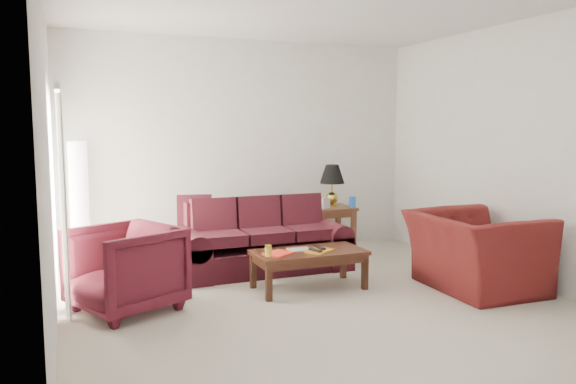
# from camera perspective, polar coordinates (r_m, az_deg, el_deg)

# --- Properties ---
(floor) EXTENTS (5.00, 5.00, 0.00)m
(floor) POSITION_cam_1_polar(r_m,az_deg,el_deg) (5.90, 3.14, -11.08)
(floor) COLOR beige
(floor) RESTS_ON ground
(blinds) EXTENTS (0.10, 2.00, 2.16)m
(blinds) POSITION_cam_1_polar(r_m,az_deg,el_deg) (6.43, -22.04, -0.24)
(blinds) COLOR silver
(blinds) RESTS_ON ground
(sofa) EXTENTS (2.12, 0.93, 0.87)m
(sofa) POSITION_cam_1_polar(r_m,az_deg,el_deg) (7.00, -2.49, -4.57)
(sofa) COLOR black
(sofa) RESTS_ON ground
(throw_pillow) EXTENTS (0.48, 0.31, 0.46)m
(throw_pillow) POSITION_cam_1_polar(r_m,az_deg,el_deg) (7.31, -9.47, -2.01)
(throw_pillow) COLOR black
(throw_pillow) RESTS_ON sofa
(end_table) EXTENTS (0.61, 0.61, 0.65)m
(end_table) POSITION_cam_1_polar(r_m,az_deg,el_deg) (8.20, 4.37, -3.72)
(end_table) COLOR brown
(end_table) RESTS_ON ground
(table_lamp) EXTENTS (0.39, 0.39, 0.60)m
(table_lamp) POSITION_cam_1_polar(r_m,az_deg,el_deg) (8.16, 4.49, 0.67)
(table_lamp) COLOR gold
(table_lamp) RESTS_ON end_table
(clock) EXTENTS (0.16, 0.11, 0.15)m
(clock) POSITION_cam_1_polar(r_m,az_deg,el_deg) (7.95, 3.81, -1.14)
(clock) COLOR white
(clock) RESTS_ON end_table
(blue_canister) EXTENTS (0.11, 0.11, 0.16)m
(blue_canister) POSITION_cam_1_polar(r_m,az_deg,el_deg) (8.06, 6.56, -1.02)
(blue_canister) COLOR blue
(blue_canister) RESTS_ON end_table
(picture_frame) EXTENTS (0.18, 0.19, 0.05)m
(picture_frame) POSITION_cam_1_polar(r_m,az_deg,el_deg) (8.20, 2.96, -0.87)
(picture_frame) COLOR #B6B6BA
(picture_frame) RESTS_ON end_table
(floor_lamp) EXTENTS (0.34, 0.34, 1.65)m
(floor_lamp) POSITION_cam_1_polar(r_m,az_deg,el_deg) (7.36, -20.43, -1.37)
(floor_lamp) COLOR white
(floor_lamp) RESTS_ON ground
(armchair_left) EXTENTS (1.23, 1.22, 0.85)m
(armchair_left) POSITION_cam_1_polar(r_m,az_deg,el_deg) (5.73, -16.25, -7.50)
(armchair_left) COLOR #45101A
(armchair_left) RESTS_ON ground
(armchair_right) EXTENTS (1.18, 1.34, 0.85)m
(armchair_right) POSITION_cam_1_polar(r_m,az_deg,el_deg) (6.56, 18.51, -5.78)
(armchair_right) COLOR #481010
(armchair_right) RESTS_ON ground
(coffee_table) EXTENTS (1.29, 0.74, 0.43)m
(coffee_table) POSITION_cam_1_polar(r_m,az_deg,el_deg) (6.30, 2.12, -7.89)
(coffee_table) COLOR black
(coffee_table) RESTS_ON ground
(magazine_red) EXTENTS (0.37, 0.35, 0.02)m
(magazine_red) POSITION_cam_1_polar(r_m,az_deg,el_deg) (6.06, -0.97, -6.28)
(magazine_red) COLOR red
(magazine_red) RESTS_ON coffee_table
(magazine_white) EXTENTS (0.26, 0.20, 0.01)m
(magazine_white) POSITION_cam_1_polar(r_m,az_deg,el_deg) (6.26, 1.16, -5.87)
(magazine_white) COLOR beige
(magazine_white) RESTS_ON coffee_table
(magazine_orange) EXTENTS (0.37, 0.35, 0.02)m
(magazine_orange) POSITION_cam_1_polar(r_m,az_deg,el_deg) (6.21, 3.17, -5.97)
(magazine_orange) COLOR #B97115
(magazine_orange) RESTS_ON coffee_table
(remote_a) EXTENTS (0.10, 0.17, 0.02)m
(remote_a) POSITION_cam_1_polar(r_m,az_deg,el_deg) (6.14, 2.78, -5.92)
(remote_a) COLOR black
(remote_a) RESTS_ON coffee_table
(remote_b) EXTENTS (0.05, 0.18, 0.02)m
(remote_b) POSITION_cam_1_polar(r_m,az_deg,el_deg) (6.28, 3.28, -5.64)
(remote_b) COLOR black
(remote_b) RESTS_ON coffee_table
(yellow_glass) EXTENTS (0.09, 0.09, 0.12)m
(yellow_glass) POSITION_cam_1_polar(r_m,az_deg,el_deg) (5.96, -2.02, -5.99)
(yellow_glass) COLOR yellow
(yellow_glass) RESTS_ON coffee_table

